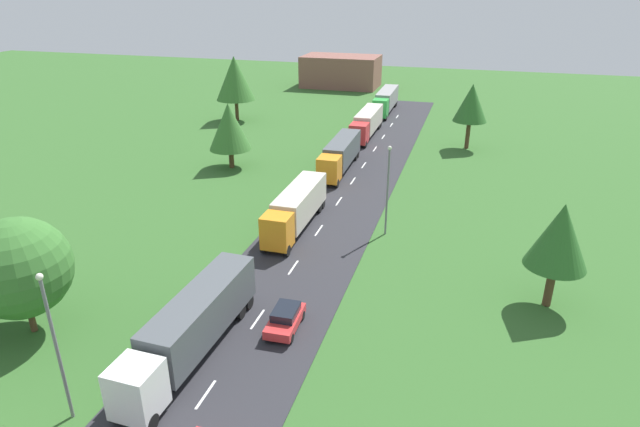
{
  "coord_description": "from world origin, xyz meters",
  "views": [
    {
      "loc": [
        12.94,
        -10.57,
        21.7
      ],
      "look_at": [
        -0.16,
        34.06,
        1.38
      ],
      "focal_mm": 30.03,
      "sensor_mm": 36.0,
      "label": 1
    }
  ],
  "objects_px": {
    "tree_birch": "(560,236)",
    "car_second": "(285,318)",
    "tree_elm": "(235,78)",
    "truck_lead": "(193,325)",
    "truck_fourth": "(367,122)",
    "tree_oak": "(471,103)",
    "tree_pine": "(229,127)",
    "distant_building": "(341,71)",
    "truck_second": "(296,207)",
    "truck_third": "(340,154)",
    "tree_lime": "(19,268)",
    "lamppost_second": "(388,186)",
    "truck_fifth": "(386,100)",
    "lamppost_lead": "(55,342)"
  },
  "relations": [
    {
      "from": "truck_fourth",
      "to": "tree_lime",
      "type": "xyz_separation_m",
      "value": [
        -11.46,
        -54.5,
        2.69
      ]
    },
    {
      "from": "tree_oak",
      "to": "tree_pine",
      "type": "bearing_deg",
      "value": -148.82
    },
    {
      "from": "truck_second",
      "to": "lamppost_lead",
      "type": "xyz_separation_m",
      "value": [
        -3.94,
        -26.26,
        2.78
      ]
    },
    {
      "from": "tree_oak",
      "to": "car_second",
      "type": "bearing_deg",
      "value": -101.95
    },
    {
      "from": "distant_building",
      "to": "lamppost_lead",
      "type": "bearing_deg",
      "value": -84.03
    },
    {
      "from": "car_second",
      "to": "lamppost_second",
      "type": "relative_size",
      "value": 0.47
    },
    {
      "from": "car_second",
      "to": "tree_birch",
      "type": "relative_size",
      "value": 0.5
    },
    {
      "from": "lamppost_second",
      "to": "tree_elm",
      "type": "height_order",
      "value": "tree_elm"
    },
    {
      "from": "truck_lead",
      "to": "truck_fourth",
      "type": "bearing_deg",
      "value": 90.21
    },
    {
      "from": "tree_lime",
      "to": "distant_building",
      "type": "bearing_deg",
      "value": 91.55
    },
    {
      "from": "truck_fourth",
      "to": "tree_lime",
      "type": "bearing_deg",
      "value": -101.88
    },
    {
      "from": "tree_lime",
      "to": "distant_building",
      "type": "relative_size",
      "value": 0.5
    },
    {
      "from": "truck_second",
      "to": "tree_birch",
      "type": "relative_size",
      "value": 1.54
    },
    {
      "from": "car_second",
      "to": "tree_elm",
      "type": "relative_size",
      "value": 0.38
    },
    {
      "from": "truck_fifth",
      "to": "tree_pine",
      "type": "relative_size",
      "value": 1.69
    },
    {
      "from": "truck_fourth",
      "to": "lamppost_lead",
      "type": "bearing_deg",
      "value": -93.43
    },
    {
      "from": "truck_fifth",
      "to": "tree_lime",
      "type": "relative_size",
      "value": 1.69
    },
    {
      "from": "truck_fourth",
      "to": "car_second",
      "type": "bearing_deg",
      "value": -84.51
    },
    {
      "from": "distant_building",
      "to": "tree_lime",
      "type": "bearing_deg",
      "value": -88.45
    },
    {
      "from": "truck_fourth",
      "to": "tree_elm",
      "type": "xyz_separation_m",
      "value": [
        -22.95,
        3.65,
        4.87
      ]
    },
    {
      "from": "truck_lead",
      "to": "distant_building",
      "type": "relative_size",
      "value": 0.82
    },
    {
      "from": "tree_birch",
      "to": "tree_elm",
      "type": "height_order",
      "value": "tree_elm"
    },
    {
      "from": "tree_lime",
      "to": "tree_birch",
      "type": "bearing_deg",
      "value": 21.38
    },
    {
      "from": "lamppost_second",
      "to": "tree_elm",
      "type": "bearing_deg",
      "value": 130.81
    },
    {
      "from": "truck_lead",
      "to": "tree_elm",
      "type": "height_order",
      "value": "tree_elm"
    },
    {
      "from": "tree_oak",
      "to": "lamppost_second",
      "type": "bearing_deg",
      "value": -101.27
    },
    {
      "from": "lamppost_lead",
      "to": "tree_pine",
      "type": "relative_size",
      "value": 1.09
    },
    {
      "from": "truck_lead",
      "to": "tree_pine",
      "type": "xyz_separation_m",
      "value": [
        -13.52,
        34.42,
        3.04
      ]
    },
    {
      "from": "truck_second",
      "to": "tree_pine",
      "type": "height_order",
      "value": "tree_pine"
    },
    {
      "from": "truck_fifth",
      "to": "distant_building",
      "type": "relative_size",
      "value": 0.84
    },
    {
      "from": "truck_second",
      "to": "tree_elm",
      "type": "distance_m",
      "value": 44.56
    },
    {
      "from": "tree_pine",
      "to": "distant_building",
      "type": "height_order",
      "value": "tree_pine"
    },
    {
      "from": "tree_elm",
      "to": "truck_lead",
      "type": "bearing_deg",
      "value": -68.0
    },
    {
      "from": "truck_second",
      "to": "tree_lime",
      "type": "relative_size",
      "value": 1.5
    },
    {
      "from": "tree_oak",
      "to": "tree_elm",
      "type": "height_order",
      "value": "tree_elm"
    },
    {
      "from": "tree_lime",
      "to": "tree_oak",
      "type": "bearing_deg",
      "value": 63.35
    },
    {
      "from": "truck_lead",
      "to": "tree_oak",
      "type": "bearing_deg",
      "value": 74.16
    },
    {
      "from": "tree_oak",
      "to": "tree_pine",
      "type": "xyz_separation_m",
      "value": [
        -28.11,
        -17.01,
        -1.09
      ]
    },
    {
      "from": "truck_second",
      "to": "car_second",
      "type": "height_order",
      "value": "truck_second"
    },
    {
      "from": "tree_oak",
      "to": "tree_lime",
      "type": "distance_m",
      "value": 58.53
    },
    {
      "from": "truck_second",
      "to": "truck_fourth",
      "type": "distance_m",
      "value": 34.04
    },
    {
      "from": "truck_fourth",
      "to": "tree_oak",
      "type": "relative_size",
      "value": 1.52
    },
    {
      "from": "tree_birch",
      "to": "car_second",
      "type": "bearing_deg",
      "value": -154.67
    },
    {
      "from": "truck_lead",
      "to": "truck_fifth",
      "type": "height_order",
      "value": "truck_lead"
    },
    {
      "from": "car_second",
      "to": "tree_lime",
      "type": "relative_size",
      "value": 0.49
    },
    {
      "from": "truck_fourth",
      "to": "tree_oak",
      "type": "bearing_deg",
      "value": -8.48
    },
    {
      "from": "lamppost_second",
      "to": "distant_building",
      "type": "relative_size",
      "value": 0.52
    },
    {
      "from": "truck_third",
      "to": "tree_lime",
      "type": "bearing_deg",
      "value": -106.92
    },
    {
      "from": "tree_birch",
      "to": "tree_pine",
      "type": "xyz_separation_m",
      "value": [
        -35.33,
        22.19,
        -0.3
      ]
    },
    {
      "from": "truck_lead",
      "to": "car_second",
      "type": "distance_m",
      "value": 6.27
    }
  ]
}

